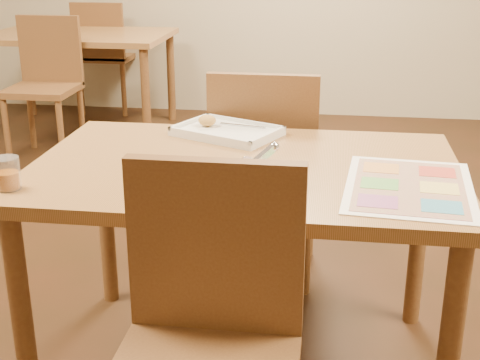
# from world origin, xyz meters

# --- Properties ---
(dining_table) EXTENTS (1.30, 0.85, 0.72)m
(dining_table) POSITION_xyz_m (0.00, 0.00, 0.63)
(dining_table) COLOR #95633B
(dining_table) RESTS_ON ground
(chair_near) EXTENTS (0.42, 0.42, 0.47)m
(chair_near) POSITION_xyz_m (0.00, -0.60, 0.57)
(chair_near) COLOR brown
(chair_near) RESTS_ON ground
(chair_far) EXTENTS (0.42, 0.42, 0.47)m
(chair_far) POSITION_xyz_m (-0.00, 0.60, 0.57)
(chair_far) COLOR brown
(chair_far) RESTS_ON ground
(bg_table) EXTENTS (1.30, 0.85, 0.72)m
(bg_table) POSITION_xyz_m (-1.60, 2.80, 0.63)
(bg_table) COLOR #95633B
(bg_table) RESTS_ON ground
(bg_chair_near) EXTENTS (0.42, 0.42, 0.47)m
(bg_chair_near) POSITION_xyz_m (-1.60, 2.20, 0.57)
(bg_chair_near) COLOR brown
(bg_chair_near) RESTS_ON ground
(bg_chair_far) EXTENTS (0.42, 0.42, 0.47)m
(bg_chair_far) POSITION_xyz_m (-1.60, 3.30, 0.57)
(bg_chair_far) COLOR brown
(bg_chair_far) RESTS_ON ground
(plate) EXTENTS (0.34, 0.34, 0.02)m
(plate) POSITION_xyz_m (0.03, -0.28, 0.73)
(plate) COLOR silver
(plate) RESTS_ON dining_table
(pizza) EXTENTS (0.23, 0.23, 0.03)m
(pizza) POSITION_xyz_m (0.03, -0.29, 0.75)
(pizza) COLOR gold
(pizza) RESTS_ON plate
(pizza_cutter) EXTENTS (0.10, 0.13, 0.09)m
(pizza_cutter) POSITION_xyz_m (0.06, -0.24, 0.81)
(pizza_cutter) COLOR silver
(pizza_cutter) RESTS_ON pizza
(appetizer_tray) EXTENTS (0.41, 0.36, 0.06)m
(appetizer_tray) POSITION_xyz_m (-0.11, 0.31, 0.73)
(appetizer_tray) COLOR silver
(appetizer_tray) RESTS_ON dining_table
(glass_tumbler) EXTENTS (0.07, 0.07, 0.09)m
(glass_tumbler) POSITION_xyz_m (-0.61, -0.30, 0.76)
(glass_tumbler) COLOR #813F09
(glass_tumbler) RESTS_ON dining_table
(menu) EXTENTS (0.39, 0.51, 0.00)m
(menu) POSITION_xyz_m (0.48, -0.14, 0.72)
(menu) COLOR white
(menu) RESTS_ON dining_table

